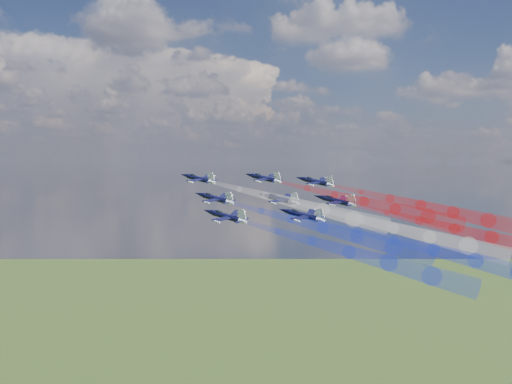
{
  "coord_description": "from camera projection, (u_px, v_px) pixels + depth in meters",
  "views": [
    {
      "loc": [
        -12.78,
        -146.78,
        175.28
      ],
      "look_at": [
        -12.33,
        -6.91,
        167.65
      ],
      "focal_mm": 38.94,
      "sensor_mm": 36.0,
      "label": 1
    }
  ],
  "objects": [
    {
      "name": "jet_lead",
      "position": [
        199.0,
        179.0,
        148.59
      ],
      "size": [
        15.6,
        15.07,
        6.9
      ],
      "primitive_type": null,
      "rotation": [
        0.18,
        -0.17,
        0.97
      ],
      "color": "black"
    },
    {
      "name": "trail_lead",
      "position": [
        293.0,
        203.0,
        133.4
      ],
      "size": [
        41.96,
        29.69,
        13.15
      ],
      "primitive_type": null,
      "rotation": [
        0.18,
        -0.17,
        0.97
      ],
      "color": "white"
    },
    {
      "name": "jet_inner_left",
      "position": [
        216.0,
        198.0,
        134.39
      ],
      "size": [
        15.6,
        15.07,
        6.9
      ],
      "primitive_type": null,
      "rotation": [
        0.18,
        -0.17,
        0.97
      ],
      "color": "black"
    },
    {
      "name": "trail_inner_left",
      "position": [
        323.0,
        228.0,
        119.2
      ],
      "size": [
        41.96,
        29.69,
        13.15
      ],
      "primitive_type": null,
      "rotation": [
        0.18,
        -0.17,
        0.97
      ],
      "color": "#192FD4"
    },
    {
      "name": "jet_inner_right",
      "position": [
        264.0,
        178.0,
        150.96
      ],
      "size": [
        15.6,
        15.07,
        6.9
      ],
      "primitive_type": null,
      "rotation": [
        0.18,
        -0.17,
        0.97
      ],
      "color": "black"
    },
    {
      "name": "trail_inner_right",
      "position": [
        364.0,
        201.0,
        135.77
      ],
      "size": [
        41.96,
        29.69,
        13.15
      ],
      "primitive_type": null,
      "rotation": [
        0.18,
        -0.17,
        0.97
      ],
      "color": "red"
    },
    {
      "name": "jet_outer_left",
      "position": [
        226.0,
        216.0,
        121.06
      ],
      "size": [
        15.6,
        15.07,
        6.9
      ],
      "primitive_type": null,
      "rotation": [
        0.18,
        -0.17,
        0.97
      ],
      "color": "black"
    },
    {
      "name": "trail_outer_left",
      "position": [
        349.0,
        252.0,
        105.86
      ],
      "size": [
        41.96,
        29.69,
        13.15
      ],
      "primitive_type": null,
      "rotation": [
        0.18,
        -0.17,
        0.97
      ],
      "color": "#192FD4"
    },
    {
      "name": "jet_center_third",
      "position": [
        280.0,
        199.0,
        136.49
      ],
      "size": [
        15.6,
        15.07,
        6.9
      ],
      "primitive_type": null,
      "rotation": [
        0.18,
        -0.17,
        0.97
      ],
      "color": "black"
    },
    {
      "name": "trail_center_third",
      "position": [
        394.0,
        228.0,
        121.3
      ],
      "size": [
        41.96,
        29.69,
        13.15
      ],
      "primitive_type": null,
      "rotation": [
        0.18,
        -0.17,
        0.97
      ],
      "color": "white"
    },
    {
      "name": "jet_outer_right",
      "position": [
        316.0,
        182.0,
        152.07
      ],
      "size": [
        15.6,
        15.07,
        6.9
      ],
      "primitive_type": null,
      "rotation": [
        0.18,
        -0.17,
        0.97
      ],
      "color": "black"
    },
    {
      "name": "trail_outer_right",
      "position": [
        421.0,
        205.0,
        136.88
      ],
      "size": [
        41.96,
        29.69,
        13.15
      ],
      "primitive_type": null,
      "rotation": [
        0.18,
        -0.17,
        0.97
      ],
      "color": "red"
    },
    {
      "name": "jet_rear_left",
      "position": [
        303.0,
        215.0,
        123.66
      ],
      "size": [
        15.6,
        15.07,
        6.9
      ],
      "primitive_type": null,
      "rotation": [
        0.18,
        -0.17,
        0.97
      ],
      "color": "black"
    },
    {
      "name": "trail_rear_left",
      "position": [
        433.0,
        250.0,
        108.47
      ],
      "size": [
        41.96,
        29.69,
        13.15
      ],
      "primitive_type": null,
      "rotation": [
        0.18,
        -0.17,
        0.97
      ],
      "color": "#192FD4"
    },
    {
      "name": "jet_rear_right",
      "position": [
        336.0,
        201.0,
        139.35
      ],
      "size": [
        15.6,
        15.07,
        6.9
      ],
      "primitive_type": null,
      "rotation": [
        0.18,
        -0.17,
        0.97
      ],
      "color": "black"
    },
    {
      "name": "trail_rear_right",
      "position": [
        454.0,
        229.0,
        124.15
      ],
      "size": [
        41.96,
        29.69,
        13.15
      ],
      "primitive_type": null,
      "rotation": [
        0.18,
        -0.17,
        0.97
      ],
      "color": "red"
    }
  ]
}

